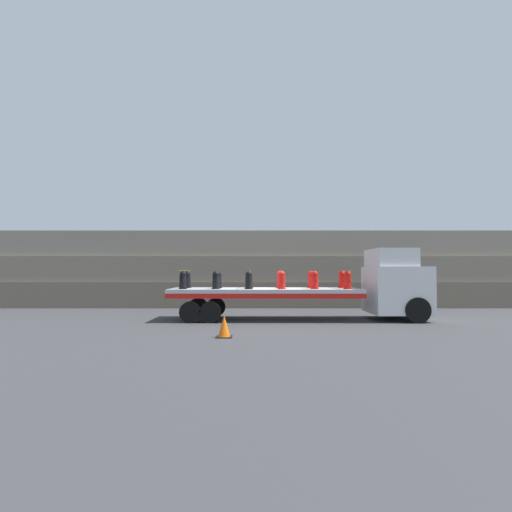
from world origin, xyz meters
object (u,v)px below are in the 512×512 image
at_px(fire_hydrant_black_far_1, 217,280).
at_px(fire_hydrant_black_near_2, 248,280).
at_px(fire_hydrant_black_far_2, 248,280).
at_px(fire_hydrant_red_near_5, 346,280).
at_px(fire_hydrant_red_far_3, 279,280).
at_px(fire_hydrant_black_far_0, 186,280).
at_px(fire_hydrant_black_near_0, 182,280).
at_px(fire_hydrant_black_near_1, 215,280).
at_px(fire_hydrant_red_far_4, 310,280).
at_px(fire_hydrant_red_near_3, 281,280).
at_px(truck_cab, 396,284).
at_px(traffic_cone, 223,326).
at_px(fire_hydrant_red_far_5, 341,280).
at_px(fire_hydrant_red_near_4, 313,280).
at_px(flatbed_trailer, 251,295).

xyz_separation_m(fire_hydrant_black_far_1, fire_hydrant_black_near_2, (1.38, -1.07, 0.00)).
xyz_separation_m(fire_hydrant_black_far_2, fire_hydrant_red_near_5, (4.14, -1.07, 0.00)).
bearing_deg(fire_hydrant_red_far_3, fire_hydrant_black_far_0, 180.00).
relative_size(fire_hydrant_black_near_0, fire_hydrant_black_near_1, 1.00).
bearing_deg(fire_hydrant_red_far_4, fire_hydrant_red_near_3, -142.14).
bearing_deg(fire_hydrant_red_near_3, fire_hydrant_black_far_0, 165.47).
height_order(truck_cab, fire_hydrant_red_far_3, truck_cab).
distance_m(fire_hydrant_red_far_4, traffic_cone, 6.34).
relative_size(fire_hydrant_black_near_1, fire_hydrant_black_near_2, 1.00).
distance_m(fire_hydrant_black_near_0, fire_hydrant_red_far_5, 6.99).
height_order(fire_hydrant_black_far_2, traffic_cone, fire_hydrant_black_far_2).
bearing_deg(fire_hydrant_black_far_2, fire_hydrant_red_near_4, -21.24).
height_order(flatbed_trailer, fire_hydrant_black_near_0, fire_hydrant_black_near_0).
distance_m(fire_hydrant_red_far_3, fire_hydrant_red_far_4, 1.38).
relative_size(fire_hydrant_black_near_2, fire_hydrant_red_far_3, 1.00).
relative_size(flatbed_trailer, fire_hydrant_red_far_3, 10.64).
bearing_deg(fire_hydrant_red_far_5, fire_hydrant_black_far_1, 180.00).
bearing_deg(truck_cab, fire_hydrant_black_near_0, -176.65).
height_order(flatbed_trailer, fire_hydrant_red_near_3, fire_hydrant_red_near_3).
height_order(fire_hydrant_black_far_1, traffic_cone, fire_hydrant_black_far_1).
bearing_deg(truck_cab, traffic_cone, -147.13).
bearing_deg(fire_hydrant_black_far_1, fire_hydrant_red_near_4, -14.53).
xyz_separation_m(truck_cab, flatbed_trailer, (-6.29, 0.00, -0.46)).
xyz_separation_m(flatbed_trailer, fire_hydrant_red_near_5, (4.01, -0.54, 0.63)).
bearing_deg(fire_hydrant_black_near_1, fire_hydrant_red_near_3, 0.00).
relative_size(fire_hydrant_red_near_5, traffic_cone, 1.10).
distance_m(fire_hydrant_black_near_0, fire_hydrant_red_near_5, 6.90).
bearing_deg(fire_hydrant_red_near_4, fire_hydrant_black_near_2, 180.00).
bearing_deg(fire_hydrant_red_near_4, flatbed_trailer, 168.47).
xyz_separation_m(flatbed_trailer, fire_hydrant_black_far_0, (-2.89, 0.54, 0.63)).
xyz_separation_m(fire_hydrant_black_far_1, fire_hydrant_red_far_5, (5.52, 0.00, 0.00)).
relative_size(fire_hydrant_black_far_2, fire_hydrant_red_far_4, 1.00).
height_order(fire_hydrant_black_near_1, fire_hydrant_black_far_1, same).
bearing_deg(traffic_cone, fire_hydrant_red_far_4, 56.02).
relative_size(fire_hydrant_black_near_1, fire_hydrant_red_far_3, 1.00).
distance_m(fire_hydrant_black_near_2, fire_hydrant_red_far_3, 1.75).
relative_size(fire_hydrant_red_far_3, fire_hydrant_red_near_4, 1.00).
xyz_separation_m(fire_hydrant_red_near_4, fire_hydrant_red_far_5, (1.38, 1.07, 0.00)).
xyz_separation_m(fire_hydrant_red_far_3, fire_hydrant_red_near_4, (1.38, -1.07, 0.00)).
xyz_separation_m(fire_hydrant_black_near_2, fire_hydrant_red_far_5, (4.14, 1.07, 0.00)).
distance_m(fire_hydrant_black_near_0, traffic_cone, 4.76).
xyz_separation_m(fire_hydrant_black_far_1, fire_hydrant_black_far_2, (1.38, 0.00, 0.00)).
bearing_deg(fire_hydrant_red_far_3, traffic_cone, -112.07).
relative_size(fire_hydrant_black_near_1, traffic_cone, 1.10).
relative_size(fire_hydrant_black_far_2, fire_hydrant_red_far_5, 1.00).
xyz_separation_m(fire_hydrant_black_near_0, fire_hydrant_black_near_1, (1.38, 0.00, 0.00)).
xyz_separation_m(truck_cab, fire_hydrant_black_near_0, (-9.18, -0.54, 0.17)).
xyz_separation_m(fire_hydrant_black_near_0, fire_hydrant_black_far_1, (1.38, 1.07, 0.00)).
xyz_separation_m(fire_hydrant_black_far_0, fire_hydrant_red_near_3, (4.14, -1.07, 0.00)).
height_order(fire_hydrant_red_near_5, traffic_cone, fire_hydrant_red_near_5).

